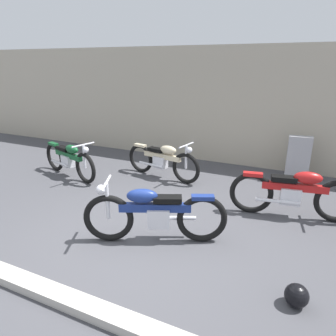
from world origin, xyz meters
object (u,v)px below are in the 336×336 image
object	(u,v)px
stone_marker	(298,159)
motorcycle_cream	(163,160)
helmet	(297,296)
motorcycle_green	(69,159)
motorcycle_blue	(154,213)
motorcycle_red	(295,193)

from	to	relation	value
stone_marker	motorcycle_cream	bearing A→B (deg)	-158.19
helmet	motorcycle_green	xyz separation A→B (m)	(-5.23, 2.18, 0.31)
motorcycle_blue	motorcycle_red	bearing A→B (deg)	-161.48
motorcycle_blue	motorcycle_cream	world-z (taller)	motorcycle_blue
helmet	motorcycle_red	world-z (taller)	motorcycle_red
stone_marker	motorcycle_red	distance (m)	1.98
stone_marker	motorcycle_blue	size ratio (longest dim) A/B	0.52
motorcycle_blue	motorcycle_green	bearing A→B (deg)	-52.02
motorcycle_red	motorcycle_blue	bearing A→B (deg)	-147.54
motorcycle_blue	motorcycle_red	distance (m)	2.55
helmet	motorcycle_red	size ratio (longest dim) A/B	0.12
motorcycle_cream	motorcycle_green	bearing A→B (deg)	-146.62
helmet	motorcycle_cream	size ratio (longest dim) A/B	0.13
motorcycle_blue	motorcycle_green	world-z (taller)	motorcycle_blue
motorcycle_red	motorcycle_green	world-z (taller)	motorcycle_red
helmet	stone_marker	bearing A→B (deg)	93.69
motorcycle_blue	motorcycle_cream	bearing A→B (deg)	-90.85
stone_marker	motorcycle_red	xyz separation A→B (m)	(0.07, -1.98, -0.05)
helmet	motorcycle_green	distance (m)	5.68
motorcycle_red	motorcycle_cream	distance (m)	3.08
stone_marker	motorcycle_cream	xyz separation A→B (m)	(-2.90, -1.16, -0.09)
stone_marker	motorcycle_red	world-z (taller)	stone_marker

